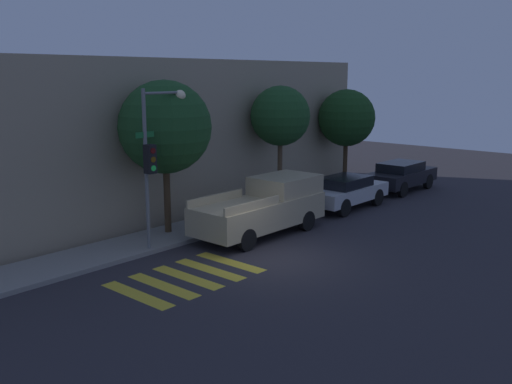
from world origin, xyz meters
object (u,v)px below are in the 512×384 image
Objects in this scene: sedan_middle at (401,175)px; tree_far_end at (347,118)px; pickup_truck at (265,207)px; tree_midblock at (280,116)px; traffic_light_pole at (156,146)px; sedan_near_corner at (346,191)px; tree_near_corner at (165,127)px.

sedan_middle is 0.89× the size of tree_far_end.
tree_midblock is (3.82, 2.42, 2.88)m from pickup_truck.
traffic_light_pole is 1.06× the size of tree_far_end.
sedan_middle reaches higher than sedan_near_corner.
traffic_light_pole reaches higher than sedan_near_corner.
tree_near_corner is (-12.75, 2.42, 3.06)m from sedan_middle.
sedan_middle is 0.80× the size of tree_near_corner.
sedan_middle is at bearing -61.57° from tree_far_end.
tree_near_corner reaches higher than tree_midblock.
tree_near_corner is 11.45m from tree_far_end.
tree_far_end is (11.44, -0.00, -0.33)m from tree_near_corner.
pickup_truck is 1.20× the size of sedan_middle.
tree_near_corner reaches higher than tree_far_end.
tree_far_end is (5.17, 0.00, -0.37)m from tree_midblock.
traffic_light_pole is at bearing -139.26° from tree_near_corner.
traffic_light_pole is at bearing 172.05° from sedan_near_corner.
sedan_near_corner is at bearing -7.95° from traffic_light_pole.
traffic_light_pole is 1.01× the size of tree_midblock.
tree_near_corner is (1.33, 1.15, 0.43)m from traffic_light_pole.
tree_far_end reaches higher than sedan_middle.
pickup_truck is 5.36m from tree_midblock.
sedan_middle is (14.09, -1.27, -2.63)m from traffic_light_pole.
pickup_truck is at bearing -164.95° from tree_far_end.
traffic_light_pole is 1.81m from tree_near_corner.
tree_near_corner is 6.27m from tree_midblock.
sedan_middle is at bearing -10.73° from tree_near_corner.
traffic_light_pole is at bearing -174.86° from tree_far_end.
traffic_light_pole is 1.19× the size of sedan_middle.
pickup_truck is 1.07× the size of tree_far_end.
tree_midblock is 5.18m from tree_far_end.
tree_midblock is (-1.47, 2.42, 3.12)m from sedan_near_corner.
sedan_middle is (10.30, -0.00, -0.22)m from pickup_truck.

